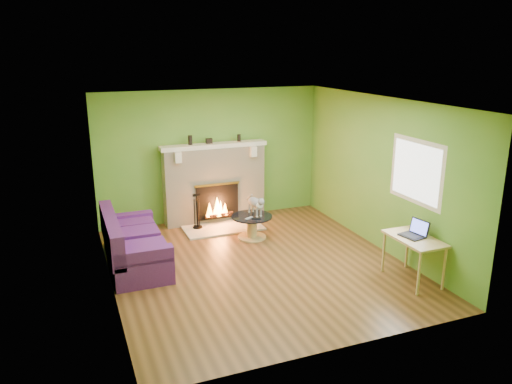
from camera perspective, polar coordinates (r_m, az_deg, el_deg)
floor at (r=8.10m, az=0.16°, el=-8.33°), size 5.00×5.00×0.00m
ceiling at (r=7.41m, az=0.18°, el=10.29°), size 5.00×5.00×0.00m
wall_back at (r=9.95m, az=-5.16°, el=4.17°), size 5.00×0.00×5.00m
wall_front at (r=5.53m, az=9.82°, el=-5.96°), size 5.00×0.00×5.00m
wall_left at (r=7.17m, az=-16.79°, el=-1.24°), size 0.00×5.00×5.00m
wall_right at (r=8.71m, az=14.07°, el=2.00°), size 0.00×5.00×5.00m
window_frame at (r=7.96m, az=17.85°, el=2.23°), size 0.00×1.20×1.20m
window_pane at (r=7.95m, az=17.81°, el=2.23°), size 0.00×1.06×1.06m
fireplace at (r=9.91m, az=-4.78°, el=0.98°), size 2.10×0.46×1.58m
hearth at (r=9.67m, az=-3.78°, el=-4.11°), size 1.50×0.75×0.03m
mantel at (r=9.71m, az=-4.85°, el=5.32°), size 2.10×0.28×0.08m
sofa at (r=8.23m, az=-14.01°, el=-5.95°), size 0.88×1.89×0.85m
coffee_table at (r=9.12m, az=-0.49°, el=-3.81°), size 0.75×0.75×0.42m
desk at (r=7.73m, az=17.65°, el=-5.57°), size 0.54×0.92×0.68m
cat at (r=9.07m, az=-0.13°, el=-1.45°), size 0.29×0.63×0.38m
remote_silver at (r=8.91m, az=-0.81°, el=-3.00°), size 0.17×0.12×0.02m
remote_black at (r=8.90m, az=0.05°, el=-3.03°), size 0.16×0.10×0.02m
laptop at (r=7.68m, az=17.43°, el=-4.02°), size 0.35×0.38×0.25m
fire_tools at (r=9.56m, az=-6.75°, el=-2.15°), size 0.18×0.18×0.68m
mantel_vase_left at (r=9.60m, az=-7.53°, el=5.90°), size 0.08×0.08×0.18m
mantel_vase_right at (r=9.88m, az=-1.96°, el=6.21°), size 0.07×0.07×0.14m
mantel_box at (r=9.70m, az=-5.39°, el=5.84°), size 0.12×0.08×0.10m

